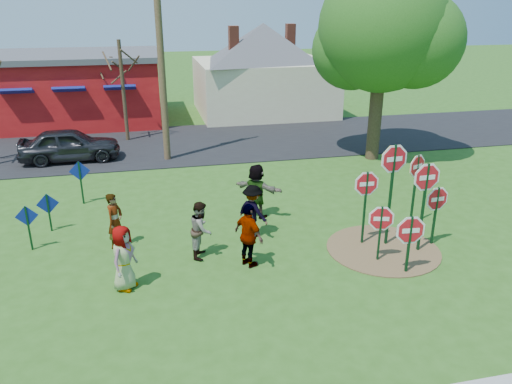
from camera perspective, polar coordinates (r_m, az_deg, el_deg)
ground at (r=14.37m, az=-3.93°, el=-6.59°), size 120.00×120.00×0.00m
road at (r=25.07m, az=-8.07°, el=5.50°), size 120.00×7.50×0.04m
dirt_patch at (r=14.79m, az=14.30°, el=-6.33°), size 3.20×3.20×0.03m
red_building at (r=31.17m, az=-19.67°, el=11.21°), size 9.40×7.69×3.90m
cream_house at (r=31.69m, az=0.81°, el=14.29°), size 9.40×9.40×6.50m
stop_sign_a at (r=13.68m, az=14.08°, el=-3.38°), size 0.91×0.26×1.72m
stop_sign_b at (r=14.26m, az=15.40°, el=2.50°), size 1.09×0.11×3.15m
stop_sign_c at (r=14.27m, az=18.82°, el=0.52°), size 1.06×0.07×2.74m
stop_sign_d at (r=15.87m, az=17.86°, el=2.12°), size 0.88×0.41×2.46m
stop_sign_e at (r=13.30m, az=17.21°, el=-4.57°), size 1.04×0.12×1.73m
stop_sign_f at (r=14.99m, az=19.96°, el=-1.14°), size 0.96×0.11×1.90m
stop_sign_g at (r=14.37m, az=12.46°, el=0.07°), size 0.96×0.07×2.34m
blue_diamond_b at (r=15.37m, az=-24.63°, el=-3.20°), size 0.61×0.07×1.35m
blue_diamond_c at (r=16.42m, az=-22.65°, el=-1.72°), size 0.65×0.11×1.23m
blue_diamond_d at (r=18.18m, az=-19.43°, el=1.58°), size 0.70×0.07×1.55m
person_a at (r=12.58m, az=-14.90°, el=-7.29°), size 0.87×0.97×1.67m
person_b at (r=14.72m, az=-15.82°, el=-3.17°), size 0.64×0.71×1.63m
person_c at (r=13.76m, az=-6.27°, el=-4.25°), size 0.81×0.92×1.61m
person_d at (r=14.78m, az=-0.38°, el=-2.22°), size 1.11×1.21×1.63m
person_e at (r=13.12m, az=-0.82°, el=-5.02°), size 0.89×1.12×1.78m
person_f at (r=16.11m, az=0.06°, el=0.13°), size 1.62×1.48×1.80m
suv at (r=23.37m, az=-20.52°, el=5.09°), size 4.26×1.82×1.43m
utility_pole at (r=21.76m, az=-10.90°, el=16.16°), size 2.15×1.03×9.37m
leafy_tree at (r=22.27m, az=14.56°, el=17.02°), size 5.83×5.32×8.29m
bare_tree_east at (r=27.83m, az=-15.97°, el=11.79°), size 1.80×1.80×3.94m
bare_tree_extra at (r=25.67m, az=-15.06°, el=12.61°), size 1.80×1.80×4.93m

